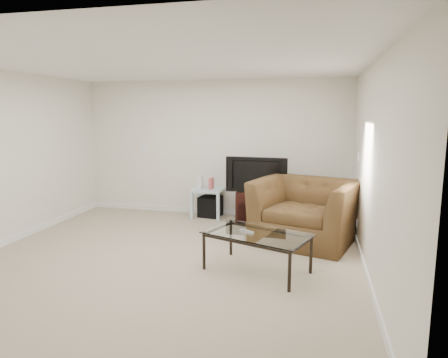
% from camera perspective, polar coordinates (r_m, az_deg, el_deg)
% --- Properties ---
extents(floor, '(5.00, 5.00, 0.00)m').
position_cam_1_polar(floor, '(5.40, -8.24, -11.33)').
color(floor, tan).
rests_on(floor, ground).
extents(ceiling, '(5.00, 5.00, 0.00)m').
position_cam_1_polar(ceiling, '(5.09, -8.93, 16.05)').
color(ceiling, white).
rests_on(ceiling, ground).
extents(wall_back, '(5.00, 0.02, 2.50)m').
position_cam_1_polar(wall_back, '(7.46, -1.49, 4.39)').
color(wall_back, silver).
rests_on(wall_back, ground).
extents(wall_right, '(0.02, 5.00, 2.50)m').
position_cam_1_polar(wall_right, '(4.78, 20.54, 0.96)').
color(wall_right, silver).
rests_on(wall_right, ground).
extents(plate_back, '(0.12, 0.02, 0.12)m').
position_cam_1_polar(plate_back, '(7.92, -11.40, 4.50)').
color(plate_back, white).
rests_on(plate_back, wall_back).
extents(plate_right_switch, '(0.02, 0.09, 0.13)m').
position_cam_1_polar(plate_right_switch, '(6.36, 18.63, 3.03)').
color(plate_right_switch, white).
rests_on(plate_right_switch, wall_right).
extents(plate_right_outlet, '(0.02, 0.08, 0.12)m').
position_cam_1_polar(plate_right_outlet, '(6.23, 18.42, -5.98)').
color(plate_right_outlet, white).
rests_on(plate_right_outlet, wall_right).
extents(tv_stand, '(0.69, 0.49, 0.56)m').
position_cam_1_polar(tv_stand, '(7.00, 4.78, -4.01)').
color(tv_stand, black).
rests_on(tv_stand, floor).
extents(dvd_player, '(0.41, 0.29, 0.06)m').
position_cam_1_polar(dvd_player, '(6.92, 4.75, -2.56)').
color(dvd_player, black).
rests_on(dvd_player, tv_stand).
extents(television, '(0.99, 0.26, 0.61)m').
position_cam_1_polar(television, '(6.86, 4.80, 0.70)').
color(television, black).
rests_on(television, tv_stand).
extents(side_table, '(0.55, 0.55, 0.53)m').
position_cam_1_polar(side_table, '(7.41, -2.26, -3.37)').
color(side_table, '#A3BDCC').
rests_on(side_table, floor).
extents(subwoofer, '(0.42, 0.42, 0.37)m').
position_cam_1_polar(subwoofer, '(7.44, -1.96, -3.92)').
color(subwoofer, black).
rests_on(subwoofer, floor).
extents(game_console, '(0.06, 0.18, 0.24)m').
position_cam_1_polar(game_console, '(7.35, -3.31, -0.44)').
color(game_console, white).
rests_on(game_console, side_table).
extents(game_case, '(0.07, 0.16, 0.21)m').
position_cam_1_polar(game_case, '(7.30, -1.82, -0.62)').
color(game_case, '#CC4C4C').
rests_on(game_case, side_table).
extents(recliner, '(1.63, 1.30, 1.24)m').
position_cam_1_polar(recliner, '(6.03, 11.56, -3.05)').
color(recliner, brown).
rests_on(recliner, floor).
extents(coffee_table, '(1.39, 1.08, 0.48)m').
position_cam_1_polar(coffee_table, '(4.92, 4.70, -10.39)').
color(coffee_table, black).
rests_on(coffee_table, floor).
extents(remote, '(0.19, 0.15, 0.02)m').
position_cam_1_polar(remote, '(4.86, 3.25, -7.46)').
color(remote, '#B2B2B7').
rests_on(remote, coffee_table).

